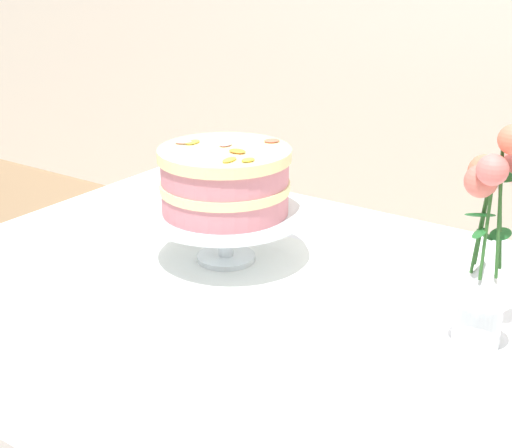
% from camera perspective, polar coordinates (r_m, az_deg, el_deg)
% --- Properties ---
extents(dining_table, '(1.40, 1.00, 0.74)m').
position_cam_1_polar(dining_table, '(1.31, 1.32, -10.16)').
color(dining_table, white).
rests_on(dining_table, ground).
extents(linen_napkin, '(0.34, 0.34, 0.00)m').
position_cam_1_polar(linen_napkin, '(1.44, -2.24, -2.73)').
color(linen_napkin, white).
rests_on(linen_napkin, dining_table).
extents(cake_stand, '(0.29, 0.29, 0.10)m').
position_cam_1_polar(cake_stand, '(1.41, -2.29, 0.30)').
color(cake_stand, silver).
rests_on(cake_stand, linen_napkin).
extents(layer_cake, '(0.24, 0.24, 0.13)m').
position_cam_1_polar(layer_cake, '(1.39, -2.33, 3.29)').
color(layer_cake, '#CC7A84').
rests_on(layer_cake, cake_stand).
extents(flower_vase, '(0.09, 0.10, 0.34)m').
position_cam_1_polar(flower_vase, '(1.15, 16.69, -2.16)').
color(flower_vase, silver).
rests_on(flower_vase, dining_table).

